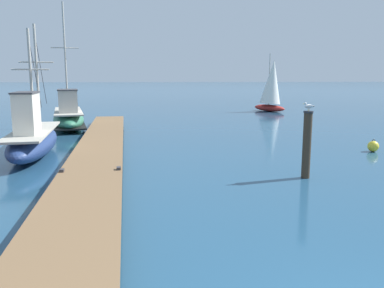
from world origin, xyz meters
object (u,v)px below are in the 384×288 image
at_px(fishing_boat_2, 68,116).
at_px(mooring_buoy, 373,146).
at_px(distant_sailboat, 272,86).
at_px(mooring_piling, 307,144).
at_px(fishing_boat_1, 33,138).
at_px(perched_seagull, 309,106).

xyz_separation_m(fishing_boat_2, mooring_buoy, (14.47, -8.84, -0.52)).
bearing_deg(distant_sailboat, mooring_buoy, -93.04).
height_order(fishing_boat_2, mooring_buoy, fishing_boat_2).
height_order(mooring_piling, mooring_buoy, mooring_piling).
distance_m(fishing_boat_1, distant_sailboat, 24.07).
bearing_deg(mooring_buoy, fishing_boat_2, 148.59).
height_order(fishing_boat_2, perched_seagull, fishing_boat_2).
relative_size(mooring_buoy, distant_sailboat, 0.10).
bearing_deg(mooring_piling, fishing_boat_2, 128.11).
height_order(fishing_boat_2, distant_sailboat, fishing_boat_2).
bearing_deg(perched_seagull, fishing_boat_1, 156.15).
height_order(fishing_boat_1, mooring_piling, fishing_boat_1).
relative_size(mooring_piling, perched_seagull, 5.52).
relative_size(mooring_piling, distant_sailboat, 0.41).
xyz_separation_m(fishing_boat_2, mooring_piling, (10.05, -12.81, 0.34)).
xyz_separation_m(mooring_piling, mooring_buoy, (4.42, 3.98, -0.86)).
xyz_separation_m(mooring_piling, distant_sailboat, (5.43, 23.01, 1.16)).
xyz_separation_m(fishing_boat_2, distant_sailboat, (15.48, 10.19, 1.50)).
relative_size(fishing_boat_1, distant_sailboat, 1.46).
bearing_deg(mooring_buoy, perched_seagull, -137.98).
xyz_separation_m(mooring_buoy, distant_sailboat, (1.01, 19.03, 2.02)).
xyz_separation_m(fishing_boat_1, fishing_boat_2, (-0.51, 8.59, 0.01)).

